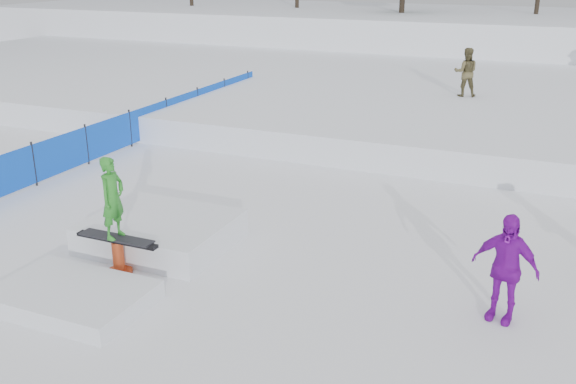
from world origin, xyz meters
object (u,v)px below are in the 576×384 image
at_px(spectator_purple, 505,268).
at_px(safety_fence, 130,128).
at_px(jib_rail_feature, 138,245).
at_px(walker_olive, 466,72).

bearing_deg(spectator_purple, safety_fence, 165.11).
distance_m(safety_fence, jib_rail_feature, 7.83).
bearing_deg(walker_olive, spectator_purple, 87.42).
bearing_deg(spectator_purple, walker_olive, 114.10).
height_order(safety_fence, spectator_purple, spectator_purple).
xyz_separation_m(safety_fence, jib_rail_feature, (4.75, -6.23, -0.25)).
height_order(walker_olive, jib_rail_feature, walker_olive).
xyz_separation_m(safety_fence, walker_olive, (8.34, 7.40, 1.06)).
bearing_deg(safety_fence, jib_rail_feature, -52.67).
distance_m(walker_olive, spectator_purple, 13.43).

